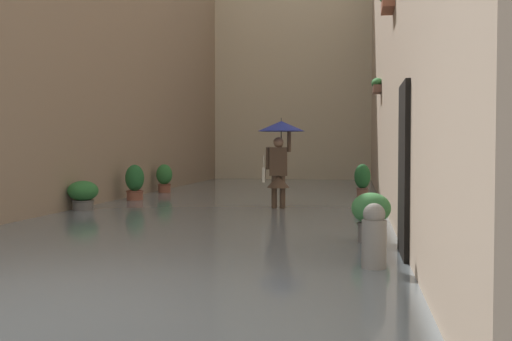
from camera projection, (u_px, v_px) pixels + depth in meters
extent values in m
plane|color=#605B56|center=(248.00, 204.00, 15.32)|extent=(60.00, 60.00, 0.00)
cube|color=slate|center=(248.00, 202.00, 15.32)|extent=(7.35, 26.56, 0.11)
cube|color=black|center=(404.00, 174.00, 7.36)|extent=(0.08, 1.10, 2.20)
cube|color=brown|center=(377.00, 89.00, 15.14)|extent=(0.20, 0.70, 0.18)
ellipsoid|color=#387F3D|center=(377.00, 83.00, 15.14)|extent=(0.28, 0.76, 0.24)
cube|color=#9E563D|center=(388.00, 5.00, 10.04)|extent=(0.20, 0.70, 0.18)
cube|color=beige|center=(294.00, 67.00, 26.17)|extent=(10.15, 1.80, 9.83)
cube|color=#2D2319|center=(274.00, 211.00, 13.24)|extent=(0.13, 0.25, 0.10)
cylinder|color=#4C3828|center=(274.00, 192.00, 13.23)|extent=(0.13, 0.13, 0.72)
cube|color=#2D2319|center=(282.00, 211.00, 13.23)|extent=(0.13, 0.25, 0.10)
cylinder|color=#4C3828|center=(283.00, 192.00, 13.21)|extent=(0.13, 0.13, 0.72)
cube|color=#4C3828|center=(278.00, 161.00, 13.20)|extent=(0.39, 0.25, 0.62)
cone|color=#4C3828|center=(278.00, 181.00, 13.21)|extent=(0.53, 0.53, 0.28)
sphere|color=#8C664C|center=(278.00, 142.00, 13.18)|extent=(0.22, 0.22, 0.22)
cylinder|color=#4C3828|center=(289.00, 142.00, 13.16)|extent=(0.09, 0.09, 0.44)
cylinder|color=#4C3828|center=(268.00, 158.00, 13.22)|extent=(0.09, 0.09, 0.48)
cylinder|color=black|center=(281.00, 137.00, 13.17)|extent=(0.02, 0.02, 0.46)
cone|color=navy|center=(281.00, 126.00, 13.16)|extent=(1.03, 1.03, 0.22)
cylinder|color=black|center=(281.00, 120.00, 13.16)|extent=(0.01, 0.01, 0.08)
cube|color=beige|center=(264.00, 175.00, 13.22)|extent=(0.08, 0.28, 0.32)
torus|color=beige|center=(264.00, 162.00, 13.21)|extent=(0.04, 0.30, 0.30)
cylinder|color=brown|center=(164.00, 190.00, 17.93)|extent=(0.36, 0.36, 0.34)
torus|color=brown|center=(164.00, 185.00, 17.93)|extent=(0.40, 0.40, 0.04)
ellipsoid|color=#2D7033|center=(164.00, 174.00, 17.92)|extent=(0.47, 0.47, 0.60)
cylinder|color=brown|center=(362.00, 195.00, 16.13)|extent=(0.29, 0.29, 0.35)
torus|color=brown|center=(362.00, 189.00, 16.13)|extent=(0.33, 0.33, 0.04)
ellipsoid|color=#23602D|center=(362.00, 176.00, 16.11)|extent=(0.43, 0.43, 0.65)
cylinder|color=#66605B|center=(371.00, 237.00, 8.46)|extent=(0.36, 0.36, 0.37)
torus|color=#56524E|center=(371.00, 224.00, 8.45)|extent=(0.40, 0.40, 0.04)
ellipsoid|color=#428947|center=(371.00, 208.00, 8.45)|extent=(0.54, 0.54, 0.43)
cylinder|color=#66605B|center=(83.00, 208.00, 12.78)|extent=(0.43, 0.43, 0.31)
torus|color=#56524E|center=(83.00, 201.00, 12.78)|extent=(0.46, 0.46, 0.04)
ellipsoid|color=#2D7033|center=(83.00, 191.00, 12.77)|extent=(0.64, 0.64, 0.42)
cylinder|color=brown|center=(135.00, 198.00, 15.32)|extent=(0.41, 0.41, 0.33)
torus|color=brown|center=(135.00, 191.00, 15.31)|extent=(0.44, 0.44, 0.04)
ellipsoid|color=#23602D|center=(135.00, 178.00, 15.30)|extent=(0.47, 0.47, 0.67)
cylinder|color=gray|center=(374.00, 249.00, 6.61)|extent=(0.27, 0.27, 0.64)
sphere|color=gray|center=(374.00, 214.00, 6.60)|extent=(0.24, 0.24, 0.24)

